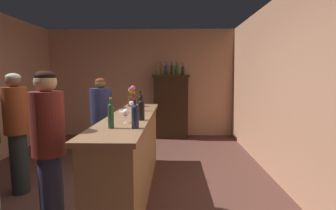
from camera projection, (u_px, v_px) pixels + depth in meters
floor at (105, 202)px, 3.18m from camera, size 9.31×9.31×0.00m
wall_back at (141, 83)px, 6.63m from camera, size 4.93×0.12×2.77m
wall_right at (309, 93)px, 2.96m from camera, size 0.12×7.28×2.77m
bar_counter at (131, 154)px, 3.39m from camera, size 0.57×2.72×1.06m
display_cabinet at (171, 105)px, 6.38m from camera, size 0.93×0.42×1.61m
wine_bottle_riesling at (141, 109)px, 2.98m from camera, size 0.08×0.08×0.31m
wine_bottle_chardonnay at (135, 115)px, 2.52m from camera, size 0.07×0.07×0.31m
wine_bottle_rose at (111, 114)px, 2.52m from camera, size 0.06×0.06×0.31m
wine_bottle_syrah at (140, 102)px, 3.77m from camera, size 0.08×0.08×0.31m
wine_glass_front at (131, 104)px, 3.74m from camera, size 0.07×0.07×0.15m
wine_glass_mid at (126, 113)px, 2.82m from camera, size 0.08×0.08×0.16m
flower_arrangement at (132, 97)px, 4.31m from camera, size 0.14×0.15×0.36m
cheese_plate at (125, 112)px, 3.67m from camera, size 0.16×0.16×0.01m
display_bottle_left at (160, 69)px, 6.27m from camera, size 0.06×0.06×0.34m
display_bottle_midleft at (166, 69)px, 6.27m from camera, size 0.08×0.08×0.34m
display_bottle_center at (172, 69)px, 6.27m from camera, size 0.06×0.06×0.32m
display_bottle_midright at (176, 69)px, 6.27m from camera, size 0.07×0.07×0.34m
display_bottle_right at (183, 70)px, 6.26m from camera, size 0.07×0.07×0.30m
patron_tall at (17, 128)px, 3.33m from camera, size 0.31×0.31×1.62m
patron_in_navy at (102, 120)px, 4.20m from camera, size 0.36×0.36×1.55m
patron_in_grey at (49, 144)px, 2.46m from camera, size 0.31×0.31×1.64m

